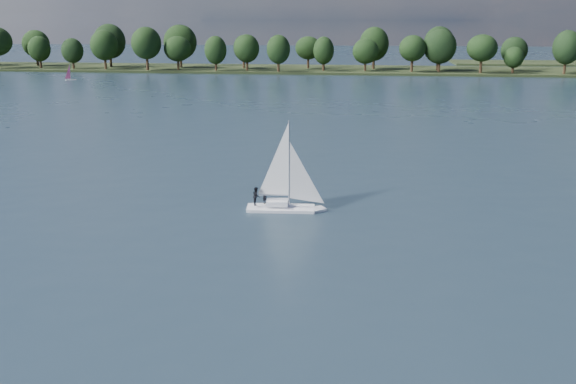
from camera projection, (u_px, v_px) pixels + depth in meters
The scene contains 5 objects.
ground at pixel (283, 114), 124.91m from camera, with size 700.00×700.00×0.00m, color #233342.
far_shore at pixel (326, 71), 232.14m from camera, with size 660.00×40.00×1.50m, color black.
sailboat at pixel (281, 185), 60.52m from camera, with size 7.02×2.46×9.07m.
dinghy_pink at pixel (71, 76), 193.61m from camera, with size 3.29×2.87×5.05m.
treeline at pixel (318, 48), 226.35m from camera, with size 562.96×73.41×17.84m.
Camera 1 is at (17.45, -23.39, 17.57)m, focal length 40.00 mm.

